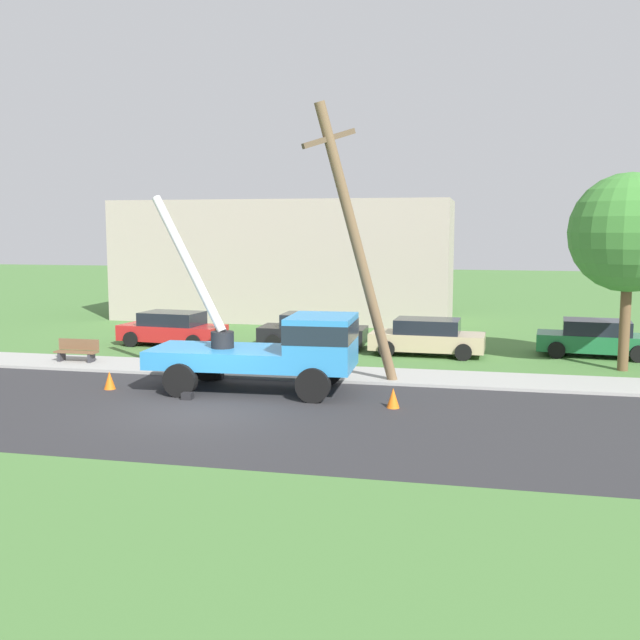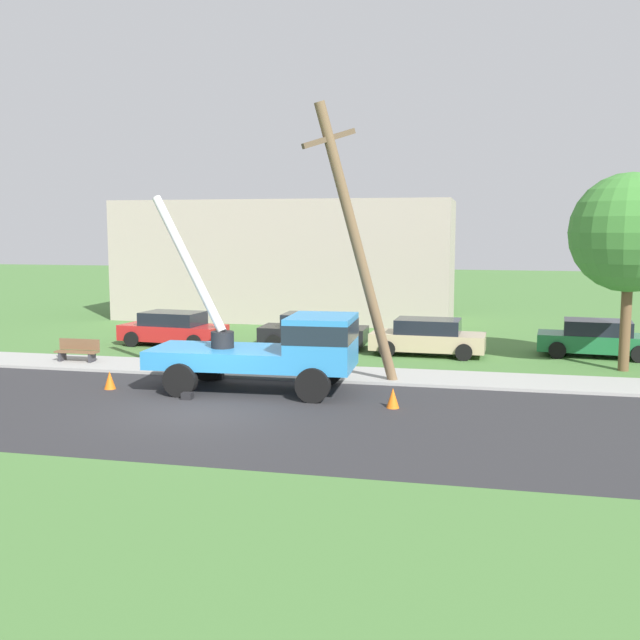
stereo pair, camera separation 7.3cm
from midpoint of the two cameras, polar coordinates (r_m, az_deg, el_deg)
name	(u,v)px [view 1 (the left image)]	position (r m, az deg, el deg)	size (l,w,h in m)	color
ground_plane	(304,344)	(31.62, -1.28, -1.88)	(120.00, 120.00, 0.00)	#477538
road_asphalt	(200,411)	(20.39, -9.38, -6.98)	(80.00, 8.80, 0.01)	#2B2B2D
sidewalk_strip	(261,371)	(25.58, -4.67, -3.92)	(80.00, 2.50, 0.10)	#9E9E99
utility_truck	(280,346)	(22.29, -3.24, -2.00)	(6.86, 3.21, 5.98)	#2D84C6
leaning_utility_pole	(357,244)	(22.69, 2.76, 5.86)	(2.73, 2.45, 8.67)	brown
traffic_cone_ahead	(393,398)	(20.55, 5.56, -6.01)	(0.36, 0.36, 0.56)	orange
traffic_cone_behind	(110,380)	(23.71, -16.01, -4.49)	(0.36, 0.36, 0.56)	orange
parked_sedan_red	(172,329)	(31.87, -11.39, -0.65)	(4.55, 2.28, 1.42)	#B21E1E
parked_sedan_black	(313,330)	(30.65, -0.61, -0.82)	(4.43, 2.07, 1.42)	black
parked_sedan_tan	(427,337)	(29.11, 8.21, -1.31)	(4.47, 2.13, 1.42)	tan
parked_sedan_green	(596,338)	(30.41, 20.48, -1.33)	(4.54, 2.27, 1.42)	#1E6638
park_bench	(77,351)	(28.42, -18.30, -2.31)	(1.60, 0.45, 0.90)	brown
roadside_tree_near	(629,233)	(27.44, 22.70, 6.20)	(4.08, 4.08, 6.82)	brown
lowrise_building_backdrop	(285,260)	(40.56, -2.80, 4.64)	(18.00, 6.00, 6.40)	#A5998C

